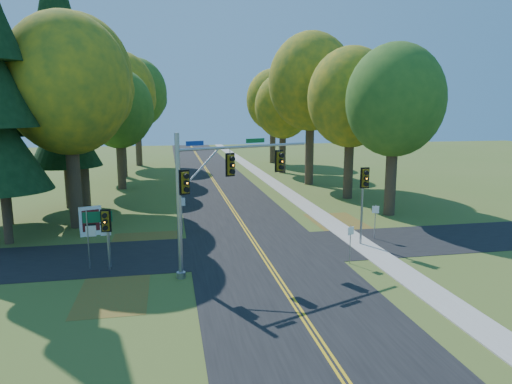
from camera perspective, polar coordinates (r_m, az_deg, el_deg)
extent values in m
plane|color=#465F21|center=(24.59, 1.25, -8.55)|extent=(160.00, 160.00, 0.00)
cube|color=black|center=(24.59, 1.25, -8.52)|extent=(8.00, 160.00, 0.02)
cube|color=black|center=(26.45, 0.33, -7.15)|extent=(60.00, 6.00, 0.02)
cube|color=gold|center=(24.57, 1.02, -8.51)|extent=(0.10, 160.00, 0.01)
cube|color=gold|center=(24.61, 1.48, -8.48)|extent=(0.10, 160.00, 0.01)
cube|color=#9E998E|center=(26.53, 14.57, -7.39)|extent=(1.60, 160.00, 0.06)
cube|color=brown|center=(27.94, -13.77, -6.50)|extent=(4.00, 6.00, 0.00)
cube|color=brown|center=(32.05, 10.95, -4.22)|extent=(3.50, 8.00, 0.00)
cube|color=brown|center=(21.44, -17.37, -11.94)|extent=(3.00, 5.00, 0.00)
cylinder|color=#38281C|center=(32.97, -21.79, 1.61)|extent=(0.86, 0.86, 6.75)
ellipsoid|color=#B89518|center=(32.68, -22.53, 12.36)|extent=(8.00, 8.00, 9.20)
sphere|color=#B89518|center=(33.57, -19.30, 11.13)|extent=(4.80, 4.80, 4.80)
sphere|color=#B89518|center=(32.25, -25.42, 13.62)|extent=(4.40, 4.40, 4.40)
cylinder|color=#38281C|center=(35.82, 16.51, 2.02)|extent=(0.83, 0.83, 6.08)
ellipsoid|color=#447022|center=(35.48, 16.97, 10.93)|extent=(7.20, 7.20, 8.28)
sphere|color=#447022|center=(37.11, 18.13, 9.71)|extent=(4.32, 4.32, 4.32)
sphere|color=#447022|center=(34.29, 15.70, 12.23)|extent=(3.96, 3.96, 3.96)
cylinder|color=#38281C|center=(39.77, -20.85, 3.54)|extent=(0.89, 0.89, 7.42)
ellipsoid|color=#B89518|center=(39.62, -21.49, 13.23)|extent=(8.60, 8.60, 9.89)
sphere|color=#B89518|center=(40.59, -18.64, 12.10)|extent=(5.16, 5.16, 5.16)
sphere|color=#B89518|center=(39.13, -24.04, 14.37)|extent=(4.73, 4.73, 4.73)
cylinder|color=#38281C|center=(41.67, 11.50, 3.51)|extent=(0.84, 0.84, 6.30)
ellipsoid|color=#B89518|center=(41.40, 11.79, 11.52)|extent=(7.60, 7.60, 8.74)
sphere|color=#B89518|center=(43.04, 13.06, 10.40)|extent=(4.56, 4.56, 4.56)
sphere|color=#B89518|center=(40.23, 10.47, 12.69)|extent=(4.18, 4.18, 4.18)
cylinder|color=#38281C|center=(47.65, -16.53, 3.72)|extent=(0.81, 0.81, 5.62)
ellipsoid|color=#447022|center=(47.37, -16.85, 9.97)|extent=(6.80, 6.80, 7.82)
sphere|color=#447022|center=(48.28, -15.07, 9.24)|extent=(4.08, 4.08, 4.08)
sphere|color=#447022|center=(46.83, -18.45, 10.71)|extent=(3.74, 3.74, 3.74)
cylinder|color=#38281C|center=(48.80, 6.70, 5.42)|extent=(0.90, 0.90, 7.65)
ellipsoid|color=#B89518|center=(48.70, 6.88, 13.54)|extent=(8.80, 8.80, 10.12)
sphere|color=#B89518|center=(50.47, 8.34, 12.39)|extent=(5.28, 5.28, 5.28)
sphere|color=#B89518|center=(47.48, 5.41, 14.71)|extent=(4.84, 4.84, 4.84)
cylinder|color=#38281C|center=(56.26, -16.35, 5.37)|extent=(0.87, 0.87, 6.98)
ellipsoid|color=#B89518|center=(56.12, -16.68, 11.85)|extent=(8.20, 8.20, 9.43)
sphere|color=#B89518|center=(57.19, -14.86, 11.08)|extent=(4.92, 4.92, 4.92)
sphere|color=#B89518|center=(55.49, -18.32, 12.63)|extent=(4.51, 4.51, 4.51)
cylinder|color=#38281C|center=(57.53, 3.34, 5.31)|extent=(0.82, 0.82, 5.85)
ellipsoid|color=#B89518|center=(57.31, 3.40, 10.67)|extent=(7.00, 7.00, 8.05)
sphere|color=#B89518|center=(58.68, 4.48, 9.97)|extent=(4.20, 4.20, 4.20)
sphere|color=#B89518|center=(56.35, 2.35, 11.40)|extent=(3.85, 3.85, 3.85)
cylinder|color=#38281C|center=(67.00, -14.49, 6.29)|extent=(0.88, 0.88, 7.20)
ellipsoid|color=#447022|center=(66.90, -14.74, 11.89)|extent=(8.40, 8.40, 9.66)
sphere|color=#447022|center=(68.05, -13.20, 11.21)|extent=(5.04, 5.04, 5.04)
sphere|color=#447022|center=(66.20, -16.12, 12.57)|extent=(4.62, 4.62, 4.62)
cylinder|color=#38281C|center=(68.15, 2.10, 6.39)|extent=(0.85, 0.85, 6.53)
ellipsoid|color=#B89518|center=(68.00, 2.13, 11.43)|extent=(7.80, 7.80, 8.97)
sphere|color=#B89518|center=(69.50, 3.18, 10.76)|extent=(4.68, 4.68, 4.68)
sphere|color=#B89518|center=(66.97, 1.13, 12.12)|extent=(4.29, 4.29, 4.29)
cylinder|color=#38281C|center=(30.95, -28.70, -2.77)|extent=(0.50, 0.50, 3.24)
cone|color=black|center=(30.36, -29.39, 4.98)|extent=(5.60, 5.60, 5.17)
cylinder|color=#38281C|center=(36.10, -28.58, -1.34)|extent=(0.50, 0.50, 2.88)
cone|color=black|center=(35.62, -29.10, 4.56)|extent=(5.60, 5.60, 4.59)
cylinder|color=#38281C|center=(40.06, -22.41, 0.58)|extent=(0.50, 0.50, 3.42)
cone|color=black|center=(39.61, -22.85, 6.92)|extent=(5.60, 5.60, 5.45)
cone|color=black|center=(39.62, -23.25, 12.54)|extent=(4.57, 4.57, 5.45)
cone|color=black|center=(40.02, -23.67, 18.10)|extent=(3.55, 3.55, 5.45)
cylinder|color=#97989F|center=(21.49, -9.61, -1.92)|extent=(0.22, 0.22, 6.90)
cylinder|color=#97989F|center=(22.42, -9.35, -10.20)|extent=(0.43, 0.43, 0.30)
cylinder|color=#97989F|center=(22.81, -1.23, 5.70)|extent=(6.90, 2.93, 0.14)
cylinder|color=#97989F|center=(21.65, -7.11, 2.75)|extent=(2.10, 0.93, 2.04)
cylinder|color=#97989F|center=(22.34, -3.28, 5.13)|extent=(0.04, 0.04, 0.36)
cube|color=#72590C|center=(22.41, -3.26, 3.42)|extent=(0.42, 0.40, 0.99)
cube|color=black|center=(22.41, -3.26, 3.42)|extent=(0.49, 0.22, 1.16)
sphere|color=orange|center=(22.22, -2.97, 3.36)|extent=(0.18, 0.18, 0.18)
cylinder|color=black|center=(22.18, -2.98, 4.17)|extent=(0.28, 0.24, 0.24)
cylinder|color=black|center=(22.22, -2.97, 3.36)|extent=(0.28, 0.24, 0.24)
cylinder|color=black|center=(22.26, -2.96, 2.56)|extent=(0.28, 0.24, 0.24)
cylinder|color=#97989F|center=(23.95, 2.90, 5.48)|extent=(0.04, 0.04, 0.36)
cube|color=#72590C|center=(24.02, 2.88, 3.89)|extent=(0.42, 0.40, 0.99)
cube|color=black|center=(24.02, 2.88, 3.89)|extent=(0.49, 0.22, 1.16)
sphere|color=orange|center=(23.84, 3.20, 3.84)|extent=(0.18, 0.18, 0.18)
cylinder|color=black|center=(23.80, 3.21, 4.59)|extent=(0.28, 0.24, 0.24)
cylinder|color=black|center=(23.84, 3.20, 3.84)|extent=(0.28, 0.24, 0.24)
cylinder|color=black|center=(23.87, 3.19, 3.08)|extent=(0.28, 0.24, 0.24)
cube|color=#72590C|center=(21.24, -8.93, 1.21)|extent=(0.42, 0.40, 0.99)
cube|color=black|center=(21.24, -8.93, 1.21)|extent=(0.49, 0.22, 1.16)
sphere|color=orange|center=(21.03, -8.68, 1.13)|extent=(0.18, 0.18, 0.18)
cylinder|color=black|center=(20.99, -8.70, 1.98)|extent=(0.28, 0.24, 0.24)
cylinder|color=black|center=(21.03, -8.68, 1.13)|extent=(0.28, 0.24, 0.24)
cylinder|color=black|center=(21.09, -8.65, 0.28)|extent=(0.28, 0.24, 0.24)
cube|color=navy|center=(21.44, -7.66, 6.05)|extent=(0.84, 0.37, 0.22)
cube|color=#0C5926|center=(23.08, -0.09, 6.44)|extent=(1.02, 0.45, 0.22)
cylinder|color=gray|center=(27.49, 13.10, -1.84)|extent=(0.12, 0.12, 4.57)
cube|color=#72590C|center=(26.97, 13.43, 1.73)|extent=(0.37, 0.33, 1.04)
cube|color=black|center=(26.97, 13.43, 1.73)|extent=(0.54, 0.06, 1.23)
sphere|color=orange|center=(26.75, 13.61, 1.65)|extent=(0.19, 0.19, 0.19)
cylinder|color=black|center=(26.71, 13.64, 2.35)|extent=(0.26, 0.18, 0.25)
cylinder|color=black|center=(26.75, 13.61, 1.65)|extent=(0.26, 0.18, 0.25)
cylinder|color=black|center=(26.80, 13.58, 0.95)|extent=(0.26, 0.18, 0.25)
cylinder|color=#94959C|center=(23.83, -18.00, -5.80)|extent=(0.12, 0.12, 3.09)
cube|color=#72590C|center=(23.36, -18.25, -3.44)|extent=(0.35, 0.32, 0.97)
cube|color=black|center=(23.36, -18.25, -3.44)|extent=(0.50, 0.07, 1.14)
sphere|color=orange|center=(23.15, -18.36, -3.57)|extent=(0.17, 0.17, 0.17)
cylinder|color=black|center=(23.08, -18.41, -2.82)|extent=(0.24, 0.17, 0.23)
cylinder|color=black|center=(23.15, -18.36, -3.57)|extent=(0.24, 0.17, 0.23)
cylinder|color=black|center=(23.22, -18.32, -4.31)|extent=(0.24, 0.17, 0.23)
cylinder|color=gray|center=(24.33, -20.24, -5.69)|extent=(0.06, 0.06, 3.02)
cylinder|color=gray|center=(24.26, -17.86, -5.59)|extent=(0.06, 0.06, 3.02)
cube|color=#0B512D|center=(24.04, -19.21, -2.97)|extent=(1.41, 0.16, 0.55)
cube|color=silver|center=(24.04, -19.21, -2.97)|extent=(1.20, 0.11, 0.08)
cube|color=silver|center=(24.23, -19.95, -4.63)|extent=(0.50, 0.08, 0.55)
cube|color=black|center=(24.15, -19.99, -3.87)|extent=(0.50, 0.05, 0.10)
cube|color=silver|center=(24.18, -18.28, -4.56)|extent=(0.50, 0.08, 0.55)
cube|color=black|center=(24.10, -18.32, -3.79)|extent=(0.50, 0.05, 0.10)
cube|color=white|center=(30.84, -19.98, -3.43)|extent=(1.35, 0.67, 1.90)
cube|color=maroon|center=(30.73, -19.94, -3.38)|extent=(0.99, 0.40, 1.37)
cube|color=white|center=(30.93, -20.84, -4.96)|extent=(0.11, 0.11, 0.32)
cube|color=white|center=(31.14, -18.94, -4.74)|extent=(0.11, 0.11, 0.32)
cylinder|color=gray|center=(29.20, 14.65, -3.64)|extent=(0.05, 0.05, 2.16)
cube|color=silver|center=(29.00, 14.73, -2.14)|extent=(0.40, 0.17, 0.44)
cylinder|color=gray|center=(24.34, 11.68, -6.44)|extent=(0.05, 0.05, 2.04)
cube|color=white|center=(24.13, 11.78, -4.77)|extent=(0.37, 0.16, 0.42)
cylinder|color=gray|center=(29.52, -9.23, -2.93)|extent=(0.06, 0.06, 2.51)
cube|color=silver|center=(29.31, -9.30, -1.20)|extent=(0.46, 0.20, 0.51)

